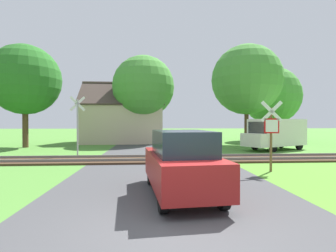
{
  "coord_description": "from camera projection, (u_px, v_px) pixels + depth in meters",
  "views": [
    {
      "loc": [
        -0.51,
        -4.81,
        2.01
      ],
      "look_at": [
        0.5,
        9.92,
        1.8
      ],
      "focal_mm": 28.0,
      "sensor_mm": 36.0,
      "label": 1
    }
  ],
  "objects": [
    {
      "name": "tree_center",
      "position": [
        143.0,
        87.0,
        24.71
      ],
      "size": [
        5.84,
        5.84,
        8.29
      ],
      "color": "#513823",
      "rests_on": "ground"
    },
    {
      "name": "parked_car",
      "position": [
        181.0,
        163.0,
        7.18
      ],
      "size": [
        2.01,
        4.14,
        1.78
      ],
      "rotation": [
        0.0,
        0.0,
        0.09
      ],
      "color": "maroon",
      "rests_on": "ground"
    },
    {
      "name": "road_asphalt",
      "position": [
        170.0,
        199.0,
        6.85
      ],
      "size": [
        6.98,
        80.0,
        0.01
      ],
      "primitive_type": "cube",
      "color": "#424244",
      "rests_on": "ground"
    },
    {
      "name": "rail_track",
      "position": [
        160.0,
        159.0,
        13.76
      ],
      "size": [
        60.0,
        2.6,
        0.22
      ],
      "color": "#422D1E",
      "rests_on": "ground"
    },
    {
      "name": "house",
      "position": [
        123.0,
        122.0,
        26.13
      ],
      "size": [
        8.01,
        6.04,
        6.04
      ],
      "rotation": [
        0.0,
        0.0,
        0.02
      ],
      "color": "#C6B293",
      "rests_on": "ground"
    },
    {
      "name": "tree_left",
      "position": [
        25.0,
        80.0,
        20.82
      ],
      "size": [
        5.55,
        5.55,
        8.18
      ],
      "color": "#513823",
      "rests_on": "ground"
    },
    {
      "name": "ground_plane",
      "position": [
        178.0,
        230.0,
        4.86
      ],
      "size": [
        160.0,
        160.0,
        0.0
      ],
      "primitive_type": "plane",
      "color": "#4C8433"
    },
    {
      "name": "crossing_sign_far",
      "position": [
        78.0,
        122.0,
        15.1
      ],
      "size": [
        0.87,
        0.19,
        3.52
      ],
      "rotation": [
        0.0,
        0.0,
        0.17
      ],
      "color": "#9E9EA5",
      "rests_on": "ground"
    },
    {
      "name": "stop_sign_near",
      "position": [
        271.0,
        131.0,
        10.59
      ],
      "size": [
        0.88,
        0.17,
        2.88
      ],
      "rotation": [
        0.0,
        0.0,
        3.04
      ],
      "color": "brown",
      "rests_on": "ground"
    },
    {
      "name": "mail_truck",
      "position": [
        276.0,
        133.0,
        18.98
      ],
      "size": [
        5.22,
        3.81,
        2.24
      ],
      "rotation": [
        0.0,
        0.0,
        2.02
      ],
      "color": "silver",
      "rests_on": "ground"
    },
    {
      "name": "tree_right",
      "position": [
        247.0,
        80.0,
        22.72
      ],
      "size": [
        6.06,
        6.06,
        8.74
      ],
      "color": "#513823",
      "rests_on": "ground"
    },
    {
      "name": "tree_far",
      "position": [
        271.0,
        96.0,
        28.39
      ],
      "size": [
        6.18,
        6.18,
        7.98
      ],
      "color": "#513823",
      "rests_on": "ground"
    }
  ]
}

